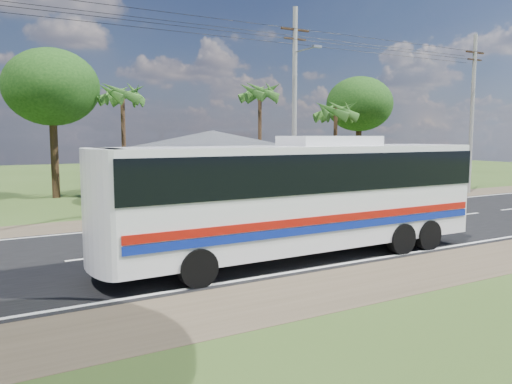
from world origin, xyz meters
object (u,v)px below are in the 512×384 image
Objects in this scene: waiting_shed at (398,155)px; motorcycle at (422,191)px; coach_bus at (303,189)px; person at (378,189)px.

motorcycle is (-0.48, -2.68, -2.22)m from waiting_shed.
waiting_shed is at bearing 7.35° from motorcycle.
waiting_shed is at bearing 35.64° from coach_bus.
person is (-3.56, -1.94, -1.99)m from waiting_shed.
motorcycle is at bearing 29.73° from coach_bus.
waiting_shed is at bearing -175.39° from person.
coach_bus is 16.21m from person.
coach_bus reaches higher than waiting_shed.
coach_bus is 6.75× the size of motorcycle.
coach_bus is at bearing -143.90° from waiting_shed.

